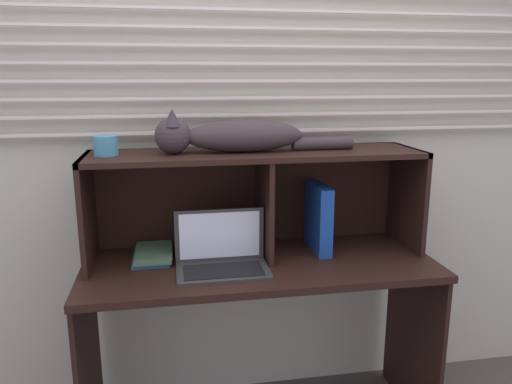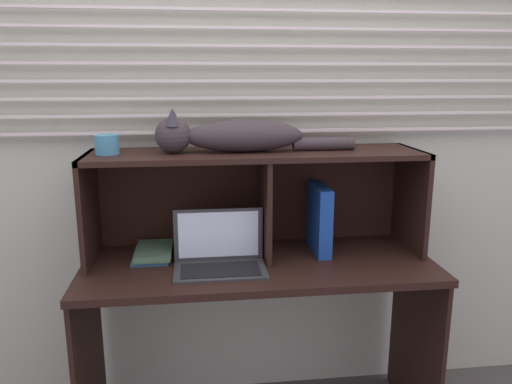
{
  "view_description": "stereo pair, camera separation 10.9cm",
  "coord_description": "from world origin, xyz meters",
  "px_view_note": "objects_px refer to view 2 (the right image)",
  "views": [
    {
      "loc": [
        -0.35,
        -1.66,
        1.52
      ],
      "look_at": [
        0.0,
        0.32,
        1.05
      ],
      "focal_mm": 34.86,
      "sensor_mm": 36.0,
      "label": 1
    },
    {
      "loc": [
        -0.24,
        -1.67,
        1.52
      ],
      "look_at": [
        0.0,
        0.32,
        1.05
      ],
      "focal_mm": 34.86,
      "sensor_mm": 36.0,
      "label": 2
    }
  ],
  "objects_px": {
    "cat": "(231,135)",
    "laptop": "(220,256)",
    "book_stack": "(153,253)",
    "binder_upright": "(319,219)",
    "small_basket": "(107,145)"
  },
  "relations": [
    {
      "from": "binder_upright",
      "to": "book_stack",
      "type": "xyz_separation_m",
      "value": [
        -0.71,
        0.0,
        -0.12
      ]
    },
    {
      "from": "cat",
      "to": "book_stack",
      "type": "relative_size",
      "value": 3.49
    },
    {
      "from": "cat",
      "to": "laptop",
      "type": "relative_size",
      "value": 2.27
    },
    {
      "from": "laptop",
      "to": "binder_upright",
      "type": "relative_size",
      "value": 1.23
    },
    {
      "from": "binder_upright",
      "to": "small_basket",
      "type": "xyz_separation_m",
      "value": [
        -0.86,
        0.0,
        0.33
      ]
    },
    {
      "from": "laptop",
      "to": "cat",
      "type": "bearing_deg",
      "value": 67.21
    },
    {
      "from": "laptop",
      "to": "book_stack",
      "type": "distance_m",
      "value": 0.31
    },
    {
      "from": "book_stack",
      "to": "small_basket",
      "type": "xyz_separation_m",
      "value": [
        -0.16,
        -0.0,
        0.46
      ]
    },
    {
      "from": "cat",
      "to": "small_basket",
      "type": "bearing_deg",
      "value": -180.0
    },
    {
      "from": "laptop",
      "to": "binder_upright",
      "type": "height_order",
      "value": "binder_upright"
    },
    {
      "from": "binder_upright",
      "to": "small_basket",
      "type": "height_order",
      "value": "small_basket"
    },
    {
      "from": "cat",
      "to": "book_stack",
      "type": "height_order",
      "value": "cat"
    },
    {
      "from": "binder_upright",
      "to": "book_stack",
      "type": "distance_m",
      "value": 0.72
    },
    {
      "from": "book_stack",
      "to": "small_basket",
      "type": "bearing_deg",
      "value": -178.93
    },
    {
      "from": "cat",
      "to": "small_basket",
      "type": "height_order",
      "value": "cat"
    }
  ]
}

